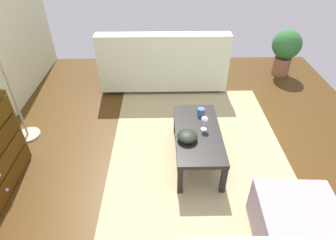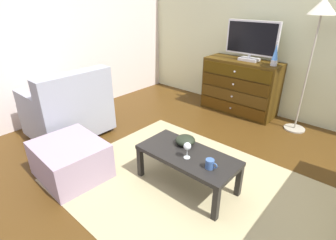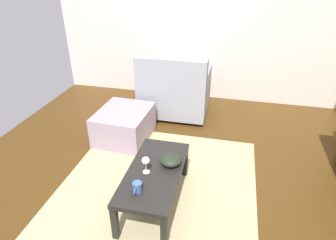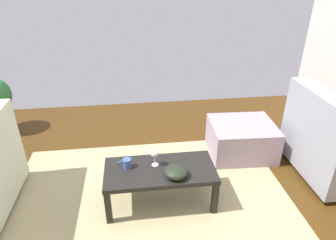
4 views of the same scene
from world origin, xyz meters
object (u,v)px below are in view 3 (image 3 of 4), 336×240
at_px(wine_glass, 146,161).
at_px(bowl_decorative, 171,160).
at_px(mug, 137,187).
at_px(ottoman, 124,125).
at_px(armchair, 175,91).
at_px(coffee_table, 154,175).

xyz_separation_m(wine_glass, bowl_decorative, (-0.16, 0.18, -0.07)).
xyz_separation_m(mug, ottoman, (-1.28, -0.61, -0.22)).
xyz_separation_m(bowl_decorative, armchair, (-1.66, -0.32, -0.05)).
height_order(wine_glass, armchair, armchair).
bearing_deg(wine_glass, mug, 0.66).
height_order(coffee_table, bowl_decorative, bowl_decorative).
relative_size(mug, armchair, 0.12).
bearing_deg(ottoman, wine_glass, 30.41).
distance_m(wine_glass, mug, 0.26).
height_order(mug, armchair, armchair).
distance_m(coffee_table, wine_glass, 0.18).
relative_size(bowl_decorative, ottoman, 0.28).
bearing_deg(wine_glass, bowl_decorative, 131.85).
bearing_deg(coffee_table, mug, -11.59).
distance_m(armchair, ottoman, 0.94).
height_order(mug, ottoman, mug).
relative_size(mug, bowl_decorative, 0.58).
bearing_deg(armchair, ottoman, -30.50).
bearing_deg(armchair, bowl_decorative, 10.88).
bearing_deg(mug, wine_glass, -179.34).
bearing_deg(wine_glass, ottoman, -149.59).
bearing_deg(bowl_decorative, armchair, -169.12).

